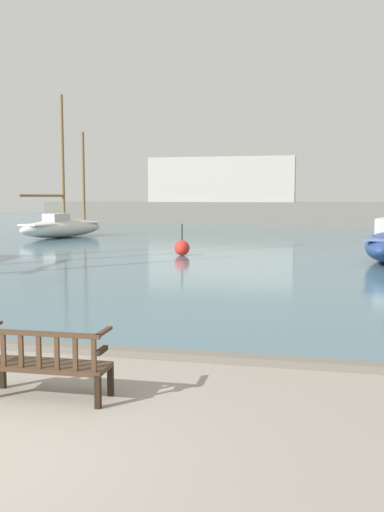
{
  "coord_description": "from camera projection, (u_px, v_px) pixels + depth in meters",
  "views": [
    {
      "loc": [
        3.31,
        -4.73,
        2.56
      ],
      "look_at": [
        -0.03,
        10.0,
        1.0
      ],
      "focal_mm": 40.0,
      "sensor_mm": 36.0,
      "label": 1
    }
  ],
  "objects": [
    {
      "name": "park_bench",
      "position": [
        46.0,
        363.0,
        7.23
      ],
      "size": [
        1.61,
        0.55,
        0.92
      ],
      "color": "black",
      "rests_on": "ground"
    },
    {
      "name": "harbor_water",
      "position": [
        281.0,
        227.0,
        48.25
      ],
      "size": [
        100.0,
        80.0,
        0.08
      ],
      "primitive_type": "cube",
      "color": "slate",
      "rests_on": "ground"
    },
    {
      "name": "channel_buoy",
      "position": [
        182.0,
        248.0,
        24.24
      ],
      "size": [
        0.65,
        0.65,
        1.35
      ],
      "color": "red",
      "rests_on": "harbor_water"
    },
    {
      "name": "sailboat_distant_harbor",
      "position": [
        62.0,
        226.0,
        35.2
      ],
      "size": [
        4.0,
        6.8,
        8.67
      ],
      "color": "silver",
      "rests_on": "harbor_water"
    },
    {
      "name": "far_breakwater",
      "position": [
        263.0,
        203.0,
        51.18
      ],
      "size": [
        45.31,
        2.4,
        6.17
      ],
      "color": "slate",
      "rests_on": "ground"
    },
    {
      "name": "quay_edge_kerb",
      "position": [
        111.0,
        351.0,
        9.31
      ],
      "size": [
        40.0,
        0.3,
        0.12
      ],
      "primitive_type": "cube",
      "color": "slate",
      "rests_on": "ground"
    }
  ]
}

